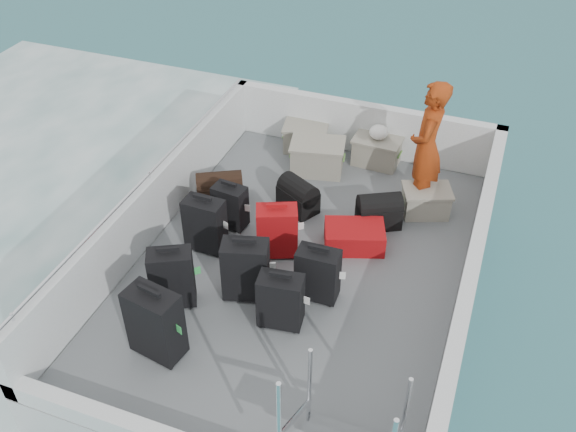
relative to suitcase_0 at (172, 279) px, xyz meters
name	(u,v)px	position (x,y,z in m)	size (l,w,h in m)	color
ground	(299,304)	(0.97, 0.97, -0.95)	(160.00, 160.00, 0.00)	#195559
ferry_hull	(299,285)	(0.97, 0.97, -0.65)	(3.60, 5.00, 0.60)	silver
deck	(300,265)	(0.97, 0.97, -0.34)	(3.30, 4.70, 0.02)	slate
deck_fittings	(322,265)	(1.32, 0.65, 0.04)	(3.60, 5.00, 0.90)	silver
suitcase_0	(172,279)	(0.00, 0.00, 0.00)	(0.42, 0.24, 0.66)	black
suitcase_1	(205,225)	(-0.08, 0.87, -0.01)	(0.42, 0.24, 0.64)	black
suitcase_2	(230,207)	(0.01, 1.32, -0.06)	(0.37, 0.22, 0.53)	black
suitcase_3	(155,324)	(0.16, -0.60, 0.04)	(0.48, 0.28, 0.73)	black
suitcase_4	(246,270)	(0.62, 0.35, 0.01)	(0.45, 0.27, 0.67)	black
suitcase_5	(277,232)	(0.68, 1.06, -0.03)	(0.43, 0.26, 0.60)	#9D0C10
suitcase_6	(281,301)	(1.08, 0.12, -0.04)	(0.42, 0.25, 0.58)	black
suitcase_7	(318,275)	(1.29, 0.58, -0.03)	(0.42, 0.24, 0.59)	black
suitcase_8	(354,237)	(1.43, 1.47, -0.20)	(0.43, 0.65, 0.26)	#9D0C10
duffel_0	(220,191)	(-0.30, 1.68, -0.17)	(0.54, 0.30, 0.32)	black
duffel_1	(298,198)	(0.62, 1.88, -0.17)	(0.46, 0.30, 0.32)	black
duffel_2	(379,213)	(1.58, 1.93, -0.17)	(0.49, 0.30, 0.32)	black
crate_0	(306,138)	(0.26, 3.17, -0.16)	(0.55, 0.38, 0.33)	gray
crate_1	(317,158)	(0.58, 2.73, -0.14)	(0.64, 0.44, 0.38)	gray
crate_2	(377,152)	(1.24, 3.17, -0.16)	(0.57, 0.39, 0.34)	gray
crate_3	(426,202)	(2.04, 2.33, -0.17)	(0.51, 0.35, 0.31)	gray
yellow_bag	(428,193)	(2.03, 2.59, -0.22)	(0.28, 0.26, 0.22)	yellow
white_bag	(379,134)	(1.24, 3.17, 0.10)	(0.24, 0.24, 0.18)	white
passenger	(427,147)	(1.94, 2.49, 0.47)	(0.59, 0.38, 1.59)	#D94814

